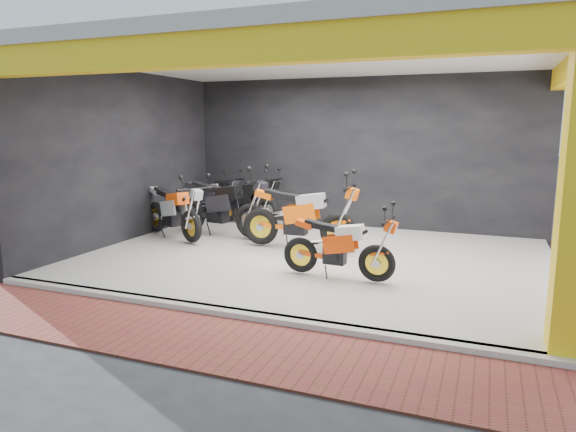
# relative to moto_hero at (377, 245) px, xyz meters

# --- Properties ---
(ground) EXTENTS (80.00, 80.00, 0.00)m
(ground) POSITION_rel_moto_hero_xyz_m (-1.36, -0.77, -0.68)
(ground) COLOR #2D2D30
(ground) RESTS_ON ground
(showroom_floor) EXTENTS (8.00, 6.00, 0.10)m
(showroom_floor) POSITION_rel_moto_hero_xyz_m (-1.36, 1.23, -0.63)
(showroom_floor) COLOR white
(showroom_floor) RESTS_ON ground
(showroom_ceiling) EXTENTS (8.40, 6.40, 0.20)m
(showroom_ceiling) POSITION_rel_moto_hero_xyz_m (-1.36, 1.23, 2.92)
(showroom_ceiling) COLOR beige
(showroom_ceiling) RESTS_ON corner_column
(back_wall) EXTENTS (8.20, 0.20, 3.50)m
(back_wall) POSITION_rel_moto_hero_xyz_m (-1.36, 4.33, 1.07)
(back_wall) COLOR black
(back_wall) RESTS_ON ground
(left_wall) EXTENTS (0.20, 6.20, 3.50)m
(left_wall) POSITION_rel_moto_hero_xyz_m (-5.46, 1.23, 1.07)
(left_wall) COLOR black
(left_wall) RESTS_ON ground
(header_beam_front) EXTENTS (8.40, 0.30, 0.40)m
(header_beam_front) POSITION_rel_moto_hero_xyz_m (-1.36, -1.77, 2.62)
(header_beam_front) COLOR yellow
(header_beam_front) RESTS_ON corner_column
(floor_kerb) EXTENTS (8.00, 0.20, 0.10)m
(floor_kerb) POSITION_rel_moto_hero_xyz_m (-1.36, -1.79, -0.63)
(floor_kerb) COLOR white
(floor_kerb) RESTS_ON ground
(paver_front) EXTENTS (9.00, 1.40, 0.03)m
(paver_front) POSITION_rel_moto_hero_xyz_m (-1.36, -2.57, -0.66)
(paver_front) COLOR brown
(paver_front) RESTS_ON ground
(moto_hero) EXTENTS (1.93, 0.80, 1.16)m
(moto_hero) POSITION_rel_moto_hero_xyz_m (0.00, 0.00, 0.00)
(moto_hero) COLOR #FA470A
(moto_hero) RESTS_ON showroom_floor
(moto_row_a) EXTENTS (2.42, 0.98, 1.46)m
(moto_row_a) POSITION_rel_moto_hero_xyz_m (-1.05, 1.63, 0.15)
(moto_row_a) COLOR #FF630A
(moto_row_a) RESTS_ON showroom_floor
(moto_row_b) EXTENTS (2.51, 1.22, 1.47)m
(moto_row_b) POSITION_rel_moto_hero_xyz_m (-3.03, 2.02, 0.16)
(moto_row_b) COLOR black
(moto_row_b) RESTS_ON showroom_floor
(moto_row_c) EXTENTS (2.33, 1.70, 1.34)m
(moto_row_c) POSITION_rel_moto_hero_xyz_m (-3.96, 1.23, 0.09)
(moto_row_c) COLOR #96999D
(moto_row_c) RESTS_ON showroom_floor
(moto_row_d) EXTENTS (2.20, 1.05, 1.30)m
(moto_row_d) POSITION_rel_moto_hero_xyz_m (-3.35, 3.55, 0.07)
(moto_row_d) COLOR black
(moto_row_d) RESTS_ON showroom_floor
(moto_row_e) EXTENTS (2.16, 1.28, 1.24)m
(moto_row_e) POSITION_rel_moto_hero_xyz_m (-4.41, 3.64, 0.04)
(moto_row_e) COLOR black
(moto_row_e) RESTS_ON showroom_floor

